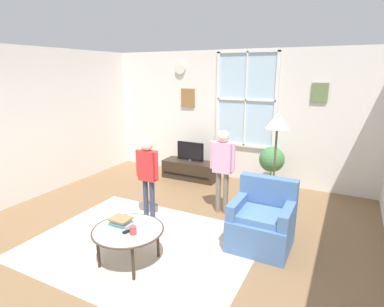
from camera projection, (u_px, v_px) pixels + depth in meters
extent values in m
cube|color=brown|center=(154.00, 242.00, 4.22)|extent=(6.20, 6.57, 0.02)
cube|color=silver|center=(234.00, 116.00, 6.50)|extent=(5.60, 0.12, 2.65)
cube|color=silver|center=(246.00, 100.00, 6.23)|extent=(1.20, 0.02, 1.86)
cube|color=white|center=(248.00, 51.00, 5.98)|extent=(1.26, 0.04, 0.06)
cube|color=white|center=(244.00, 145.00, 6.45)|extent=(1.26, 0.04, 0.06)
cube|color=white|center=(218.00, 99.00, 6.48)|extent=(0.06, 0.04, 1.86)
cube|color=white|center=(276.00, 101.00, 5.95)|extent=(0.06, 0.04, 1.86)
cube|color=white|center=(246.00, 100.00, 6.21)|extent=(0.03, 0.04, 1.86)
cube|color=white|center=(246.00, 100.00, 6.21)|extent=(1.20, 0.04, 0.03)
cube|color=olive|center=(188.00, 98.00, 6.80)|extent=(0.32, 0.03, 0.40)
cube|color=#667A4C|center=(320.00, 92.00, 5.58)|extent=(0.28, 0.03, 0.34)
cylinder|color=silver|center=(180.00, 68.00, 6.71)|extent=(0.24, 0.04, 0.24)
cube|color=silver|center=(7.00, 128.00, 5.13)|extent=(0.12, 5.97, 2.65)
cube|color=#C6B29E|center=(142.00, 244.00, 4.14)|extent=(2.87, 2.24, 0.01)
cube|color=#2D2319|center=(190.00, 170.00, 6.66)|extent=(1.17, 0.44, 0.38)
cube|color=black|center=(185.00, 175.00, 6.48)|extent=(1.06, 0.02, 0.02)
cylinder|color=#4C4C4C|center=(190.00, 160.00, 6.61)|extent=(0.08, 0.08, 0.05)
cube|color=black|center=(190.00, 151.00, 6.56)|extent=(0.59, 0.05, 0.38)
cube|color=black|center=(190.00, 151.00, 6.53)|extent=(0.55, 0.01, 0.34)
cube|color=#476B9E|center=(261.00, 232.00, 4.05)|extent=(0.76, 0.72, 0.42)
cube|color=#476B9E|center=(268.00, 193.00, 4.20)|extent=(0.76, 0.16, 0.45)
cube|color=#476B9E|center=(238.00, 205.00, 4.11)|extent=(0.12, 0.65, 0.20)
cube|color=#476B9E|center=(288.00, 215.00, 3.83)|extent=(0.12, 0.65, 0.20)
cube|color=#4D73AA|center=(261.00, 216.00, 3.94)|extent=(0.61, 0.50, 0.08)
cylinder|color=#99B2B7|center=(128.00, 230.00, 3.66)|extent=(0.82, 0.82, 0.02)
torus|color=#3F3328|center=(128.00, 230.00, 3.66)|extent=(0.85, 0.85, 0.02)
cylinder|color=#33281E|center=(126.00, 232.00, 4.04)|extent=(0.04, 0.04, 0.42)
cylinder|color=#33281E|center=(158.00, 241.00, 3.82)|extent=(0.04, 0.04, 0.42)
cylinder|color=#33281E|center=(98.00, 251.00, 3.61)|extent=(0.04, 0.04, 0.42)
cylinder|color=#33281E|center=(133.00, 263.00, 3.39)|extent=(0.04, 0.04, 0.42)
cube|color=#9997AE|center=(121.00, 224.00, 3.76)|extent=(0.27, 0.14, 0.03)
cube|color=#58A59A|center=(121.00, 222.00, 3.75)|extent=(0.23, 0.17, 0.02)
cube|color=#B3A5C2|center=(121.00, 220.00, 3.75)|extent=(0.21, 0.16, 0.03)
cube|color=olive|center=(121.00, 219.00, 3.74)|extent=(0.24, 0.20, 0.02)
cylinder|color=#BF3F3F|center=(133.00, 230.00, 3.54)|extent=(0.08, 0.08, 0.09)
cube|color=black|center=(128.00, 231.00, 3.59)|extent=(0.08, 0.15, 0.02)
cylinder|color=#333851|center=(146.00, 199.00, 4.81)|extent=(0.08, 0.08, 0.64)
cylinder|color=#333851|center=(152.00, 200.00, 4.76)|extent=(0.08, 0.08, 0.64)
cube|color=red|center=(148.00, 165.00, 4.64)|extent=(0.28, 0.14, 0.46)
sphere|color=beige|center=(147.00, 145.00, 4.56)|extent=(0.17, 0.17, 0.17)
cylinder|color=red|center=(138.00, 163.00, 4.69)|extent=(0.06, 0.06, 0.41)
cylinder|color=red|center=(156.00, 166.00, 4.55)|extent=(0.06, 0.06, 0.41)
cylinder|color=#726656|center=(218.00, 192.00, 5.03)|extent=(0.08, 0.08, 0.69)
cylinder|color=#726656|center=(226.00, 193.00, 4.98)|extent=(0.08, 0.08, 0.69)
cube|color=#DB9EBC|center=(223.00, 157.00, 4.86)|extent=(0.30, 0.15, 0.49)
sphere|color=beige|center=(223.00, 136.00, 4.77)|extent=(0.19, 0.19, 0.19)
cylinder|color=#DB9EBC|center=(212.00, 155.00, 4.91)|extent=(0.06, 0.06, 0.44)
cylinder|color=#DB9EBC|center=(233.00, 158.00, 4.76)|extent=(0.06, 0.06, 0.44)
cylinder|color=#4C565B|center=(270.00, 186.00, 5.99)|extent=(0.24, 0.24, 0.20)
cylinder|color=#4C7238|center=(271.00, 176.00, 5.94)|extent=(0.02, 0.02, 0.19)
sphere|color=#407741|center=(272.00, 159.00, 5.85)|extent=(0.47, 0.47, 0.47)
cylinder|color=black|center=(270.00, 226.00, 4.62)|extent=(0.26, 0.26, 0.03)
cylinder|color=brown|center=(273.00, 179.00, 4.43)|extent=(0.03, 0.03, 1.49)
cone|color=beige|center=(278.00, 120.00, 4.22)|extent=(0.32, 0.32, 0.22)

